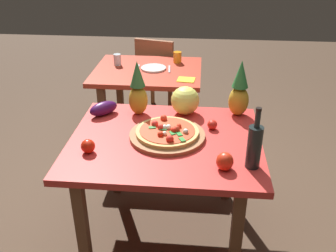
% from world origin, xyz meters
% --- Properties ---
extents(ground_plane, '(10.00, 10.00, 0.00)m').
position_xyz_m(ground_plane, '(0.00, 0.00, 0.00)').
color(ground_plane, '#4C3828').
extents(display_table, '(1.13, 0.93, 0.73)m').
position_xyz_m(display_table, '(0.00, 0.00, 0.64)').
color(display_table, brown).
rests_on(display_table, ground_plane).
extents(background_table, '(0.93, 0.78, 0.73)m').
position_xyz_m(background_table, '(-0.27, 1.20, 0.62)').
color(background_table, brown).
rests_on(background_table, ground_plane).
extents(dining_chair, '(0.49, 0.49, 0.85)m').
position_xyz_m(dining_chair, '(-0.25, 1.82, 0.48)').
color(dining_chair, '#925C38').
rests_on(dining_chair, ground_plane).
extents(pizza_board, '(0.45, 0.45, 0.02)m').
position_xyz_m(pizza_board, '(0.01, 0.02, 0.74)').
color(pizza_board, '#925C38').
rests_on(pizza_board, display_table).
extents(pizza, '(0.37, 0.37, 0.06)m').
position_xyz_m(pizza, '(0.01, 0.02, 0.77)').
color(pizza, '#DEA85A').
rests_on(pizza, pizza_board).
extents(wine_bottle, '(0.08, 0.08, 0.34)m').
position_xyz_m(wine_bottle, '(0.48, -0.25, 0.85)').
color(wine_bottle, black).
rests_on(wine_bottle, display_table).
extents(pineapple_left, '(0.13, 0.13, 0.37)m').
position_xyz_m(pineapple_left, '(0.45, 0.37, 0.89)').
color(pineapple_left, gold).
rests_on(pineapple_left, display_table).
extents(pineapple_right, '(0.12, 0.12, 0.37)m').
position_xyz_m(pineapple_right, '(-0.21, 0.32, 0.89)').
color(pineapple_right, '#B99126').
rests_on(pineapple_right, display_table).
extents(melon, '(0.19, 0.19, 0.19)m').
position_xyz_m(melon, '(0.10, 0.35, 0.82)').
color(melon, '#DFDE5F').
rests_on(melon, display_table).
extents(bell_pepper, '(0.09, 0.09, 0.10)m').
position_xyz_m(bell_pepper, '(0.33, -0.28, 0.77)').
color(bell_pepper, red).
rests_on(bell_pepper, display_table).
extents(eggplant, '(0.21, 0.20, 0.09)m').
position_xyz_m(eggplant, '(-0.44, 0.29, 0.77)').
color(eggplant, '#3E1148').
rests_on(eggplant, display_table).
extents(tomato_at_corner, '(0.06, 0.06, 0.06)m').
position_xyz_m(tomato_at_corner, '(0.28, 0.15, 0.76)').
color(tomato_at_corner, red).
rests_on(tomato_at_corner, display_table).
extents(tomato_by_bottle, '(0.08, 0.08, 0.08)m').
position_xyz_m(tomato_by_bottle, '(-0.41, -0.19, 0.77)').
color(tomato_by_bottle, red).
rests_on(tomato_by_bottle, display_table).
extents(drinking_glass_juice, '(0.07, 0.07, 0.10)m').
position_xyz_m(drinking_glass_juice, '(-0.03, 1.42, 0.78)').
color(drinking_glass_juice, orange).
rests_on(drinking_glass_juice, background_table).
extents(drinking_glass_water, '(0.07, 0.07, 0.10)m').
position_xyz_m(drinking_glass_water, '(-0.56, 1.30, 0.78)').
color(drinking_glass_water, silver).
rests_on(drinking_glass_water, background_table).
extents(dinner_plate, '(0.22, 0.22, 0.02)m').
position_xyz_m(dinner_plate, '(-0.22, 1.22, 0.74)').
color(dinner_plate, white).
rests_on(dinner_plate, background_table).
extents(fork_utensil, '(0.02, 0.18, 0.01)m').
position_xyz_m(fork_utensil, '(-0.36, 1.22, 0.73)').
color(fork_utensil, silver).
rests_on(fork_utensil, background_table).
extents(knife_utensil, '(0.03, 0.18, 0.01)m').
position_xyz_m(knife_utensil, '(-0.08, 1.22, 0.73)').
color(knife_utensil, silver).
rests_on(knife_utensil, background_table).
extents(napkin_folded, '(0.15, 0.13, 0.01)m').
position_xyz_m(napkin_folded, '(0.08, 0.98, 0.73)').
color(napkin_folded, yellow).
rests_on(napkin_folded, background_table).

